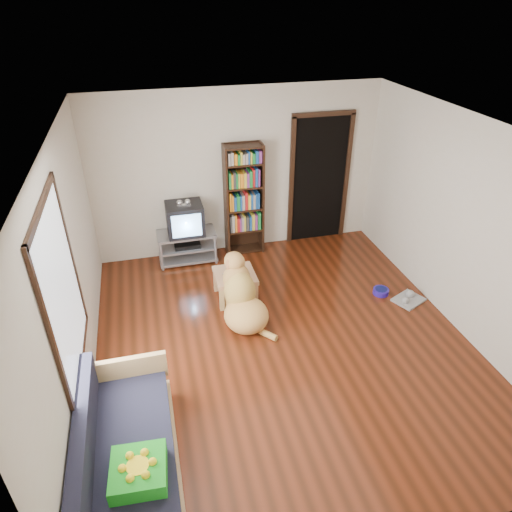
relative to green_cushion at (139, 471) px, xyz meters
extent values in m
plane|color=#5A220F|center=(1.75, 1.70, -0.49)|extent=(5.00, 5.00, 0.00)
plane|color=white|center=(1.75, 1.70, 2.11)|extent=(5.00, 5.00, 0.00)
plane|color=beige|center=(1.75, 4.20, 0.81)|extent=(4.50, 0.00, 4.50)
plane|color=beige|center=(1.75, -0.80, 0.81)|extent=(4.50, 0.00, 4.50)
plane|color=beige|center=(-0.50, 1.70, 0.81)|extent=(0.00, 5.00, 5.00)
plane|color=beige|center=(4.00, 1.70, 0.81)|extent=(0.00, 5.00, 5.00)
cube|color=green|center=(0.00, 0.00, 0.00)|extent=(0.47, 0.47, 0.15)
imported|color=silver|center=(1.37, 2.74, -0.08)|extent=(0.35, 0.30, 0.02)
cylinder|color=#29169B|center=(3.41, 2.34, -0.45)|extent=(0.22, 0.22, 0.08)
cube|color=#A1A1A1|center=(3.71, 2.09, -0.48)|extent=(0.50, 0.46, 0.03)
cube|color=white|center=(-0.48, 1.20, 1.01)|extent=(0.02, 1.30, 1.60)
cube|color=black|center=(-0.48, 1.20, 1.83)|extent=(0.03, 1.42, 0.06)
cube|color=black|center=(-0.48, 1.20, 0.19)|extent=(0.03, 1.42, 0.06)
cube|color=black|center=(-0.48, 0.50, 1.01)|extent=(0.03, 0.06, 1.70)
cube|color=black|center=(-0.48, 1.90, 1.01)|extent=(0.03, 0.06, 1.70)
cube|color=black|center=(3.10, 4.18, 0.56)|extent=(0.90, 0.02, 2.10)
cube|color=black|center=(2.62, 4.17, 0.56)|extent=(0.07, 0.05, 2.14)
cube|color=black|center=(3.58, 4.17, 0.56)|extent=(0.07, 0.05, 2.14)
cube|color=black|center=(3.10, 4.17, 1.64)|extent=(1.03, 0.05, 0.07)
cube|color=#99999E|center=(0.85, 3.95, -0.01)|extent=(0.90, 0.45, 0.04)
cube|color=#99999E|center=(0.85, 3.95, -0.24)|extent=(0.86, 0.42, 0.03)
cube|color=#99999E|center=(0.85, 3.95, -0.43)|extent=(0.90, 0.45, 0.04)
cylinder|color=#99999E|center=(0.43, 3.75, -0.24)|extent=(0.04, 0.04, 0.50)
cylinder|color=#99999E|center=(1.27, 3.75, -0.24)|extent=(0.04, 0.04, 0.50)
cylinder|color=#99999E|center=(0.43, 4.15, -0.24)|extent=(0.04, 0.04, 0.50)
cylinder|color=#99999E|center=(1.27, 4.15, -0.24)|extent=(0.04, 0.04, 0.50)
cube|color=black|center=(0.85, 3.95, -0.19)|extent=(0.40, 0.30, 0.07)
cube|color=black|center=(0.85, 3.95, 0.25)|extent=(0.55, 0.48, 0.48)
cube|color=black|center=(0.85, 4.15, 0.25)|extent=(0.40, 0.14, 0.36)
cube|color=#8CBFF2|center=(0.85, 3.70, 0.25)|extent=(0.44, 0.02, 0.36)
cube|color=silver|center=(0.85, 3.90, 0.50)|extent=(0.20, 0.07, 0.02)
sphere|color=silver|center=(0.79, 3.90, 0.54)|extent=(0.09, 0.09, 0.09)
sphere|color=silver|center=(0.91, 3.90, 0.54)|extent=(0.09, 0.09, 0.09)
cube|color=black|center=(1.52, 4.04, 0.41)|extent=(0.03, 0.30, 1.80)
cube|color=black|center=(2.08, 4.04, 0.41)|extent=(0.03, 0.30, 1.80)
cube|color=black|center=(1.80, 4.18, 0.41)|extent=(0.60, 0.02, 1.80)
cube|color=black|center=(1.80, 4.04, -0.46)|extent=(0.56, 0.28, 0.02)
cube|color=black|center=(1.80, 4.04, -0.09)|extent=(0.56, 0.28, 0.03)
cube|color=black|center=(1.80, 4.04, 0.28)|extent=(0.56, 0.28, 0.02)
cube|color=black|center=(1.80, 4.04, 0.65)|extent=(0.56, 0.28, 0.02)
cube|color=black|center=(1.80, 4.04, 1.02)|extent=(0.56, 0.28, 0.02)
cube|color=black|center=(1.80, 4.04, 1.28)|extent=(0.56, 0.28, 0.02)
cube|color=tan|center=(-0.08, 0.30, -0.38)|extent=(0.80, 1.80, 0.22)
cube|color=#1E1E2D|center=(-0.08, 0.30, -0.16)|extent=(0.74, 1.74, 0.18)
cube|color=#1E1E2D|center=(-0.42, 0.30, 0.11)|extent=(0.12, 1.74, 0.40)
cube|color=tan|center=(-0.08, 1.16, 0.01)|extent=(0.80, 0.06, 0.30)
cube|color=tan|center=(1.37, 2.77, -0.12)|extent=(0.55, 0.55, 0.06)
cube|color=tan|center=(1.37, 2.77, -0.39)|extent=(0.45, 0.45, 0.03)
cube|color=tan|center=(1.14, 2.53, -0.32)|extent=(0.06, 0.06, 0.34)
cube|color=tan|center=(1.61, 2.53, -0.32)|extent=(0.06, 0.06, 0.34)
cube|color=tan|center=(1.14, 3.00, -0.32)|extent=(0.06, 0.06, 0.34)
cube|color=tan|center=(1.61, 3.00, -0.32)|extent=(0.06, 0.06, 0.34)
ellipsoid|color=#DA8D53|center=(1.38, 2.12, -0.32)|extent=(0.66, 0.70, 0.42)
ellipsoid|color=tan|center=(1.34, 2.34, -0.09)|extent=(0.47, 0.51, 0.56)
ellipsoid|color=#B99747|center=(1.33, 2.45, 0.05)|extent=(0.40, 0.37, 0.40)
ellipsoid|color=#D8AA53|center=(1.32, 2.52, 0.26)|extent=(0.30, 0.32, 0.25)
ellipsoid|color=#C77F4C|center=(1.30, 2.66, 0.24)|extent=(0.14, 0.23, 0.10)
sphere|color=black|center=(1.28, 2.76, 0.24)|extent=(0.05, 0.05, 0.05)
ellipsoid|color=#BB7A47|center=(1.23, 2.46, 0.25)|extent=(0.07, 0.09, 0.17)
ellipsoid|color=#B69046|center=(1.42, 2.49, 0.25)|extent=(0.07, 0.09, 0.17)
cylinder|color=tan|center=(1.23, 2.55, -0.27)|extent=(0.11, 0.15, 0.46)
cylinder|color=#B78746|center=(1.40, 2.58, -0.27)|extent=(0.11, 0.15, 0.46)
sphere|color=#C17F4A|center=(1.22, 2.61, -0.47)|extent=(0.12, 0.12, 0.12)
sphere|color=gold|center=(1.39, 2.63, -0.47)|extent=(0.12, 0.12, 0.12)
cylinder|color=tan|center=(1.55, 1.89, -0.46)|extent=(0.31, 0.36, 0.09)
camera|label=1|loc=(0.35, -2.39, 3.34)|focal=32.00mm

